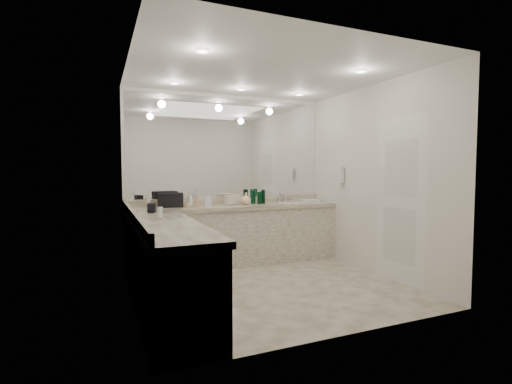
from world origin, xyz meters
name	(u,v)px	position (x,y,z in m)	size (l,w,h in m)	color
floor	(269,286)	(0.00, 0.00, 0.00)	(3.20, 3.20, 0.00)	beige
ceiling	(269,72)	(0.00, 0.00, 2.60)	(3.20, 3.20, 0.00)	white
wall_back	(229,178)	(0.00, 1.50, 1.30)	(3.20, 0.02, 2.60)	silver
wall_left	(130,182)	(-1.60, 0.00, 1.30)	(0.02, 3.00, 2.60)	silver
wall_right	(374,179)	(1.60, 0.00, 1.30)	(0.02, 3.00, 2.60)	silver
vanity_back_base	(236,236)	(0.00, 1.20, 0.42)	(3.20, 0.60, 0.84)	beige
vanity_back_top	(236,207)	(0.00, 1.19, 0.87)	(3.20, 0.64, 0.06)	beige
vanity_left_base	(165,269)	(-1.30, -0.30, 0.42)	(0.60, 2.40, 0.84)	beige
vanity_left_top	(166,225)	(-1.29, -0.30, 0.87)	(0.64, 2.42, 0.06)	beige
backsplash_back	(230,200)	(0.00, 1.48, 0.95)	(3.20, 0.04, 0.10)	beige
backsplash_left	(133,216)	(-1.58, 0.00, 0.95)	(0.04, 3.00, 0.10)	beige
mirror_back	(229,148)	(0.00, 1.49, 1.77)	(3.12, 0.01, 1.55)	white
mirror_left	(131,137)	(-1.59, 0.00, 1.77)	(0.01, 2.92, 1.55)	white
sink	(291,203)	(0.95, 1.20, 0.90)	(0.44, 0.44, 0.03)	white
faucet	(285,197)	(0.95, 1.41, 0.97)	(0.24, 0.16, 0.14)	silver
wall_phone	(341,175)	(1.56, 0.70, 1.35)	(0.06, 0.10, 0.24)	white
door	(400,200)	(1.59, -0.50, 1.05)	(0.02, 0.82, 2.10)	white
black_toiletry_bag	(170,200)	(-0.97, 1.26, 1.00)	(0.35, 0.22, 0.20)	black
black_bag_spill	(152,208)	(-1.30, 0.68, 0.95)	(0.09, 0.19, 0.11)	black
cream_cosmetic_case	(233,200)	(-0.02, 1.28, 0.97)	(0.24, 0.15, 0.14)	beige
hand_towel	(311,201)	(1.31, 1.18, 0.92)	(0.26, 0.18, 0.04)	white
lotion_left	(160,213)	(-1.30, -0.01, 0.96)	(0.05, 0.05, 0.12)	white
soap_bottle_a	(189,199)	(-0.70, 1.24, 1.01)	(0.08, 0.08, 0.22)	#ECECCE
soap_bottle_b	(208,200)	(-0.46, 1.11, 1.00)	(0.09, 0.09, 0.20)	silver
soap_bottle_c	(246,199)	(0.16, 1.17, 0.99)	(0.15, 0.15, 0.19)	beige
green_bottle_0	(263,197)	(0.48, 1.25, 1.00)	(0.06, 0.06, 0.20)	#0B5732
green_bottle_1	(260,198)	(0.40, 1.20, 1.00)	(0.07, 0.07, 0.19)	#0B5732
green_bottle_2	(253,197)	(0.34, 1.32, 1.00)	(0.07, 0.07, 0.21)	#0B5732
green_bottle_3	(263,196)	(0.52, 1.33, 1.01)	(0.06, 0.06, 0.21)	#0B5732
amenity_bottle_0	(165,204)	(-1.04, 1.30, 0.94)	(0.06, 0.06, 0.09)	#3F3F4C
amenity_bottle_1	(187,205)	(-0.76, 1.15, 0.93)	(0.06, 0.06, 0.07)	#E0B28C
amenity_bottle_2	(149,204)	(-1.26, 1.28, 0.96)	(0.05, 0.05, 0.11)	silver
amenity_bottle_3	(162,204)	(-1.08, 1.32, 0.94)	(0.05, 0.05, 0.08)	white
amenity_bottle_4	(197,201)	(-0.58, 1.27, 0.97)	(0.06, 0.06, 0.14)	#E0B28C
amenity_bottle_5	(166,202)	(-1.02, 1.35, 0.96)	(0.05, 0.05, 0.13)	#E57F66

